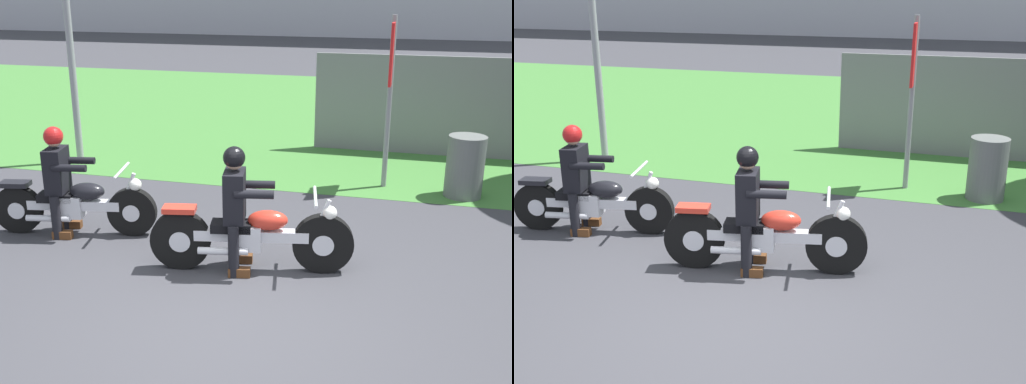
# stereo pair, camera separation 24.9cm
# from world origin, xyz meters

# --- Properties ---
(ground) EXTENTS (120.00, 120.00, 0.00)m
(ground) POSITION_xyz_m (0.00, 0.00, 0.00)
(ground) COLOR #38383D
(grass_verge) EXTENTS (60.00, 12.00, 0.01)m
(grass_verge) POSITION_xyz_m (0.00, 9.93, 0.00)
(grass_verge) COLOR #3D7533
(grass_verge) RESTS_ON ground
(motorcycle_lead) EXTENTS (2.23, 0.75, 0.89)m
(motorcycle_lead) POSITION_xyz_m (-0.11, 1.16, 0.40)
(motorcycle_lead) COLOR black
(motorcycle_lead) RESTS_ON ground
(rider_lead) EXTENTS (0.61, 0.53, 1.42)m
(rider_lead) POSITION_xyz_m (-0.27, 1.13, 0.83)
(rider_lead) COLOR black
(rider_lead) RESTS_ON ground
(motorcycle_follow) EXTENTS (2.07, 0.74, 0.87)m
(motorcycle_follow) POSITION_xyz_m (-2.54, 1.61, 0.38)
(motorcycle_follow) COLOR black
(motorcycle_follow) RESTS_ON ground
(rider_follow) EXTENTS (0.61, 0.53, 1.39)m
(rider_follow) POSITION_xyz_m (-2.71, 1.58, 0.81)
(rider_follow) COLOR black
(rider_follow) RESTS_ON ground
(trash_can) EXTENTS (0.55, 0.55, 0.92)m
(trash_can) POSITION_xyz_m (2.27, 4.40, 0.46)
(trash_can) COLOR #595E5B
(trash_can) RESTS_ON ground
(sign_banner) EXTENTS (0.08, 0.60, 2.60)m
(sign_banner) POSITION_xyz_m (1.10, 4.57, 1.72)
(sign_banner) COLOR gray
(sign_banner) RESTS_ON ground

